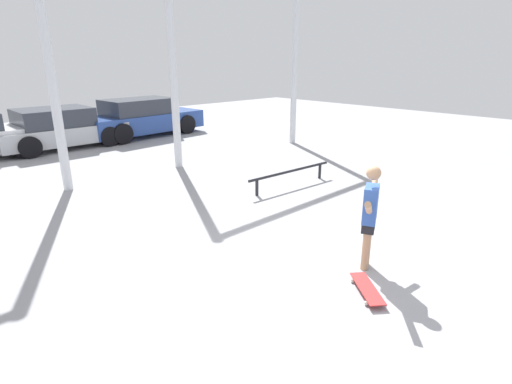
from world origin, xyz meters
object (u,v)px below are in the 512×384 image
skateboarder (370,213)px  grind_rail (291,173)px  parked_car_blue (142,118)px  parked_car_silver (59,129)px  skateboard (367,288)px

skateboarder → grind_rail: size_ratio=0.60×
grind_rail → parked_car_blue: 8.14m
skateboarder → parked_car_silver: skateboarder is taller
parked_car_silver → skateboard: bearing=-91.6°
skateboard → grind_rail: (2.61, 3.65, 0.25)m
skateboard → parked_car_blue: bearing=22.6°
skateboarder → parked_car_blue: 11.69m
grind_rail → parked_car_blue: parked_car_blue is taller
grind_rail → skateboarder: bearing=-122.0°
parked_car_silver → grind_rail: bearing=-74.0°
skateboarder → skateboard: bearing=-172.2°
skateboard → parked_car_silver: 11.74m
grind_rail → parked_car_blue: bearing=85.4°
skateboarder → grind_rail: (2.04, 3.26, -0.52)m
skateboarder → parked_car_silver: 11.34m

